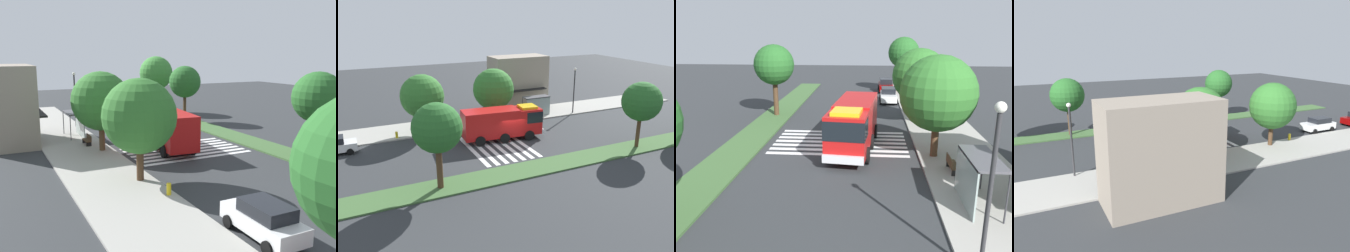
# 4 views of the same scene
# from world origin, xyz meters

# --- Properties ---
(ground_plane) EXTENTS (120.00, 120.00, 0.00)m
(ground_plane) POSITION_xyz_m (0.00, 0.00, 0.00)
(ground_plane) COLOR #2D3033
(sidewalk) EXTENTS (60.00, 5.62, 0.14)m
(sidewalk) POSITION_xyz_m (0.00, 8.37, 0.07)
(sidewalk) COLOR #9E9B93
(sidewalk) RESTS_ON ground_plane
(median_strip) EXTENTS (60.00, 3.00, 0.14)m
(median_strip) POSITION_xyz_m (0.00, -7.06, 0.07)
(median_strip) COLOR #3D6033
(median_strip) RESTS_ON ground_plane
(crosswalk) EXTENTS (5.85, 10.00, 0.01)m
(crosswalk) POSITION_xyz_m (-2.03, 0.00, 0.01)
(crosswalk) COLOR silver
(crosswalk) RESTS_ON ground_plane
(fire_truck) EXTENTS (8.94, 3.51, 3.56)m
(fire_truck) POSITION_xyz_m (-0.42, 1.06, 1.98)
(fire_truck) COLOR #B71414
(fire_truck) RESTS_ON ground_plane
(parked_car_mid) EXTENTS (4.30, 2.05, 1.72)m
(parked_car_mid) POSITION_xyz_m (-17.38, 4.36, 0.88)
(parked_car_mid) COLOR silver
(parked_car_mid) RESTS_ON ground_plane
(bus_stop_shelter) EXTENTS (3.50, 1.40, 2.46)m
(bus_stop_shelter) POSITION_xyz_m (7.28, 7.20, 1.89)
(bus_stop_shelter) COLOR #4C4C51
(bus_stop_shelter) RESTS_ON sidewalk
(bench_near_shelter) EXTENTS (1.60, 0.50, 0.90)m
(bench_near_shelter) POSITION_xyz_m (3.28, 7.17, 0.59)
(bench_near_shelter) COLOR #4C3823
(bench_near_shelter) RESTS_ON sidewalk
(street_lamp) EXTENTS (0.36, 0.36, 6.12)m
(street_lamp) POSITION_xyz_m (12.31, 6.16, 3.76)
(street_lamp) COLOR #2D2D30
(street_lamp) RESTS_ON sidewalk
(storefront_building) EXTENTS (8.03, 4.81, 7.27)m
(storefront_building) POSITION_xyz_m (7.44, 13.18, 3.63)
(storefront_building) COLOR gray
(storefront_building) RESTS_ON ground_plane
(sidewalk_tree_west) EXTENTS (4.85, 4.85, 6.67)m
(sidewalk_tree_west) POSITION_xyz_m (-7.90, 6.56, 4.38)
(sidewalk_tree_west) COLOR #47301E
(sidewalk_tree_west) RESTS_ON sidewalk
(sidewalk_tree_center) EXTENTS (4.96, 4.96, 6.73)m
(sidewalk_tree_center) POSITION_xyz_m (0.71, 6.56, 4.37)
(sidewalk_tree_center) COLOR #513823
(sidewalk_tree_center) RESTS_ON sidewalk
(median_tree_far_west) EXTENTS (3.85, 3.85, 6.87)m
(median_tree_far_west) POSITION_xyz_m (-9.78, -7.06, 5.04)
(median_tree_far_west) COLOR #47301E
(median_tree_far_west) RESTS_ON median_strip
(median_tree_west) EXTENTS (3.90, 3.90, 6.68)m
(median_tree_west) POSITION_xyz_m (10.77, -7.06, 4.85)
(median_tree_west) COLOR #47301E
(median_tree_west) RESTS_ON median_strip
(fire_hydrant) EXTENTS (0.28, 0.28, 0.70)m
(fire_hydrant) POSITION_xyz_m (-11.09, 6.06, 0.49)
(fire_hydrant) COLOR gold
(fire_hydrant) RESTS_ON sidewalk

